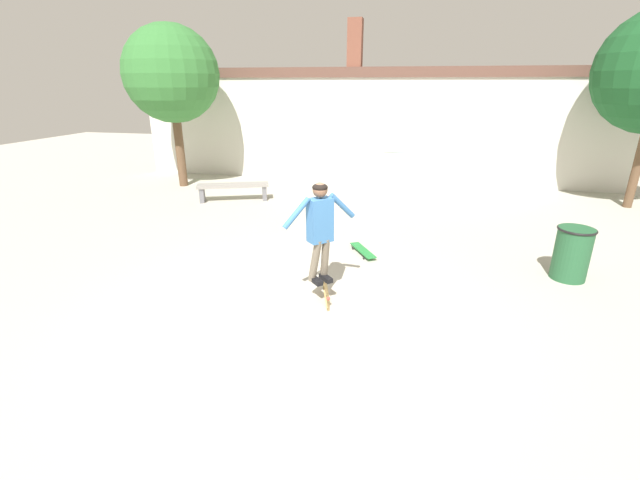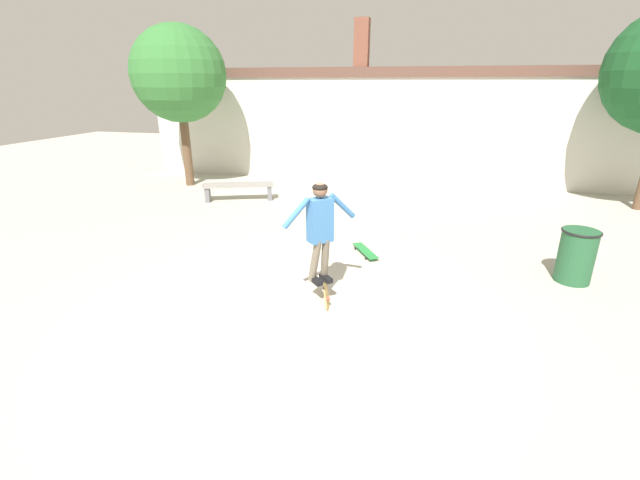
# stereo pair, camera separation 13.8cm
# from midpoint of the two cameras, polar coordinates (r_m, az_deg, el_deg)

# --- Properties ---
(ground_plane) EXTENTS (40.00, 40.00, 0.00)m
(ground_plane) POSITION_cam_midpoint_polar(r_m,az_deg,el_deg) (6.24, -4.37, -9.80)
(ground_plane) COLOR #B2AD9E
(building_backdrop) EXTENTS (16.37, 0.52, 4.95)m
(building_backdrop) POSITION_cam_midpoint_polar(r_m,az_deg,el_deg) (14.43, 6.18, 15.17)
(building_backdrop) COLOR beige
(building_backdrop) RESTS_ON ground_plane
(tree_left) EXTENTS (2.80, 2.80, 4.75)m
(tree_left) POSITION_cam_midpoint_polar(r_m,az_deg,el_deg) (14.23, -19.47, 20.08)
(tree_left) COLOR brown
(tree_left) RESTS_ON ground_plane
(park_bench) EXTENTS (1.97, 1.09, 0.48)m
(park_bench) POSITION_cam_midpoint_polar(r_m,az_deg,el_deg) (12.21, -11.82, 6.78)
(park_bench) COLOR gray
(park_bench) RESTS_ON ground_plane
(trash_bin) EXTENTS (0.59, 0.59, 0.89)m
(trash_bin) POSITION_cam_midpoint_polar(r_m,az_deg,el_deg) (8.20, 30.16, -1.46)
(trash_bin) COLOR #235633
(trash_bin) RESTS_ON ground_plane
(skater) EXTENTS (0.92, 0.86, 1.50)m
(skater) POSITION_cam_midpoint_polar(r_m,az_deg,el_deg) (6.12, -0.64, 2.10)
(skater) COLOR teal
(skateboard_flipping) EXTENTS (0.33, 0.78, 0.49)m
(skateboard_flipping) POSITION_cam_midpoint_polar(r_m,az_deg,el_deg) (6.55, 0.21, -6.77)
(skateboard_flipping) COLOR #AD894C
(skateboard_resting) EXTENTS (0.60, 0.83, 0.08)m
(skateboard_resting) POSITION_cam_midpoint_polar(r_m,az_deg,el_deg) (8.30, 5.26, -1.38)
(skateboard_resting) COLOR #237F38
(skateboard_resting) RESTS_ON ground_plane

